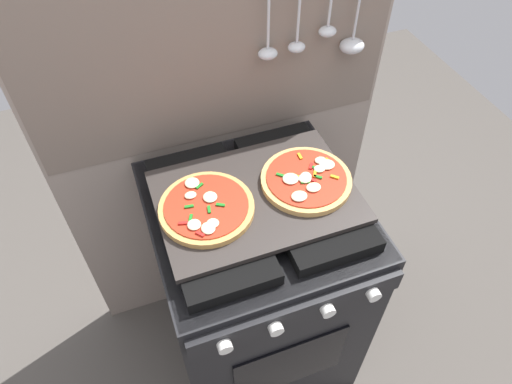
{
  "coord_description": "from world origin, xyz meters",
  "views": [
    {
      "loc": [
        -0.29,
        -0.79,
        1.86
      ],
      "look_at": [
        0.0,
        0.0,
        0.93
      ],
      "focal_mm": 32.65,
      "sensor_mm": 36.0,
      "label": 1
    }
  ],
  "objects_px": {
    "baking_tray": "(256,196)",
    "pizza_left": "(206,208)",
    "pizza_right": "(306,179)",
    "stove": "(256,284)"
  },
  "relations": [
    {
      "from": "baking_tray",
      "to": "pizza_left",
      "type": "height_order",
      "value": "pizza_left"
    },
    {
      "from": "baking_tray",
      "to": "pizza_left",
      "type": "bearing_deg",
      "value": -176.73
    },
    {
      "from": "baking_tray",
      "to": "pizza_right",
      "type": "relative_size",
      "value": 2.14
    },
    {
      "from": "stove",
      "to": "baking_tray",
      "type": "xyz_separation_m",
      "value": [
        0.0,
        0.0,
        0.46
      ]
    },
    {
      "from": "pizza_left",
      "to": "pizza_right",
      "type": "distance_m",
      "value": 0.29
    },
    {
      "from": "stove",
      "to": "pizza_right",
      "type": "relative_size",
      "value": 3.57
    },
    {
      "from": "baking_tray",
      "to": "pizza_left",
      "type": "xyz_separation_m",
      "value": [
        -0.14,
        -0.01,
        0.02
      ]
    },
    {
      "from": "baking_tray",
      "to": "pizza_right",
      "type": "height_order",
      "value": "pizza_right"
    },
    {
      "from": "pizza_left",
      "to": "pizza_right",
      "type": "relative_size",
      "value": 1.0
    },
    {
      "from": "pizza_left",
      "to": "pizza_right",
      "type": "height_order",
      "value": "same"
    }
  ]
}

